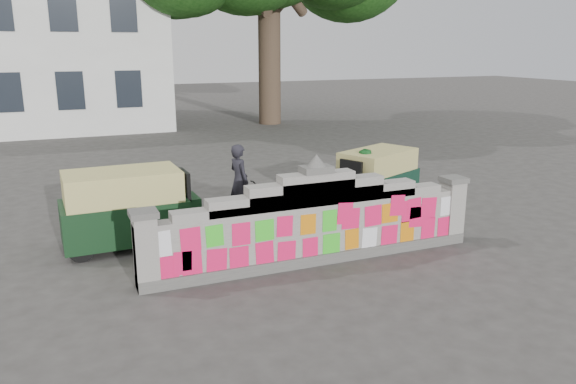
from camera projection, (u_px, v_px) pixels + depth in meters
name	position (u px, v px, depth m)	size (l,w,h in m)	color
ground	(315.00, 262.00, 10.30)	(100.00, 100.00, 0.00)	#383533
parapet_wall	(316.00, 223.00, 10.10)	(6.48, 0.44, 2.01)	#4C4C49
cyclist_bike	(240.00, 207.00, 12.15)	(0.62, 1.78, 0.94)	black
cyclist_rider	(240.00, 192.00, 12.07)	(0.58, 0.38, 1.59)	black
pedestrian	(366.00, 179.00, 13.47)	(0.71, 0.56, 1.47)	#21792F
rickshaw_left	(128.00, 207.00, 10.97)	(2.76, 1.34, 1.52)	black
rickshaw_right	(376.00, 177.00, 13.84)	(2.53, 1.91, 1.37)	black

